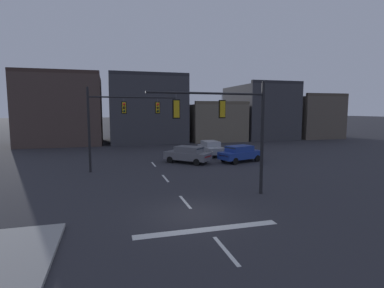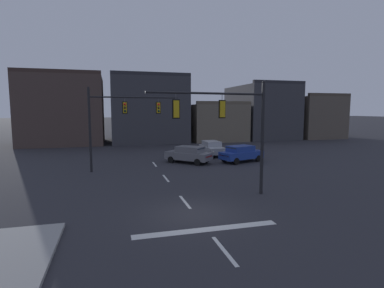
# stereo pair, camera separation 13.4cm
# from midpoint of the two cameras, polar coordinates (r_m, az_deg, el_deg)

# --- Properties ---
(ground_plane) EXTENTS (400.00, 400.00, 0.00)m
(ground_plane) POSITION_cam_midpoint_polar(r_m,az_deg,el_deg) (15.14, 0.33, -13.14)
(ground_plane) COLOR #2B2B30
(stop_bar_paint) EXTENTS (6.40, 0.50, 0.01)m
(stop_bar_paint) POSITION_cam_midpoint_polar(r_m,az_deg,el_deg) (13.35, 2.77, -15.89)
(stop_bar_paint) COLOR silver
(stop_bar_paint) RESTS_ON ground
(lane_centreline) EXTENTS (0.16, 26.40, 0.01)m
(lane_centreline) POSITION_cam_midpoint_polar(r_m,az_deg,el_deg) (16.97, -1.56, -10.94)
(lane_centreline) COLOR silver
(lane_centreline) RESTS_ON ground
(signal_mast_near_side) EXTENTS (7.10, 0.80, 6.81)m
(signal_mast_near_side) POSITION_cam_midpoint_polar(r_m,az_deg,el_deg) (17.32, 7.40, 4.39)
(signal_mast_near_side) COLOR black
(signal_mast_near_side) RESTS_ON ground
(signal_mast_far_side) EXTENTS (7.45, 0.45, 6.94)m
(signal_mast_far_side) POSITION_cam_midpoint_polar(r_m,az_deg,el_deg) (25.69, -14.45, 5.16)
(signal_mast_far_side) COLOR black
(signal_mast_far_side) RESTS_ON ground
(car_lot_nearside) EXTENTS (1.94, 4.47, 1.61)m
(car_lot_nearside) POSITION_cam_midpoint_polar(r_m,az_deg,el_deg) (33.70, 3.46, -0.73)
(car_lot_nearside) COLOR #9EA0A5
(car_lot_nearside) RESTS_ON ground
(car_lot_middle) EXTENTS (4.40, 4.37, 1.61)m
(car_lot_middle) POSITION_cam_midpoint_polar(r_m,az_deg,el_deg) (28.85, -0.91, -1.94)
(car_lot_middle) COLOR slate
(car_lot_middle) RESTS_ON ground
(car_lot_farside) EXTENTS (4.74, 3.11, 1.61)m
(car_lot_farside) POSITION_cam_midpoint_polar(r_m,az_deg,el_deg) (29.83, 9.02, -1.74)
(car_lot_farside) COLOR navy
(car_lot_farside) RESTS_ON ground
(building_row) EXTENTS (52.59, 12.79, 10.48)m
(building_row) POSITION_cam_midpoint_polar(r_m,az_deg,el_deg) (50.83, -0.67, 5.85)
(building_row) COLOR #473833
(building_row) RESTS_ON ground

